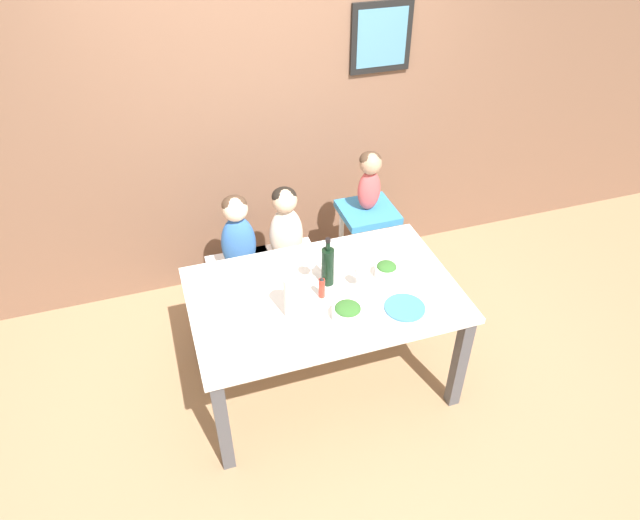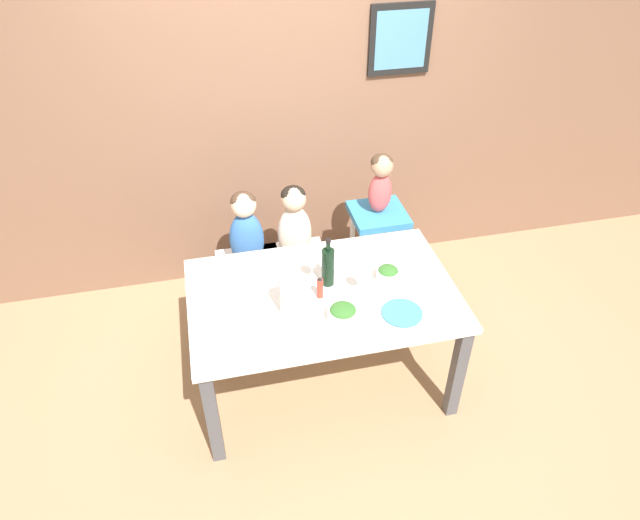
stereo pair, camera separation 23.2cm
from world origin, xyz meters
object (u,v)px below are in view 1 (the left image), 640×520
object	(u,v)px
wine_glass_far	(311,263)
salad_bowl_large	(348,312)
person_child_left	(237,232)
dinner_plate_back_right	(390,250)
chair_far_center	(288,267)
wine_glass_near	(360,272)
dinner_plate_back_left	(250,280)
person_child_center	(286,223)
dinner_plate_front_left	(248,340)
chair_far_left	(242,276)
chair_right_highchair	(367,228)
salad_bowl_small	(386,270)
wine_bottle	(328,265)
person_baby_right	(370,176)
paper_towel_roll	(293,297)
dinner_plate_front_right	(405,308)

from	to	relation	value
wine_glass_far	salad_bowl_large	bearing A→B (deg)	-77.18
person_child_left	dinner_plate_back_right	distance (m)	0.99
chair_far_center	wine_glass_near	xyz separation A→B (m)	(0.24, -0.74, 0.47)
dinner_plate_back_left	wine_glass_near	bearing A→B (deg)	-23.91
wine_glass_near	dinner_plate_back_left	bearing A→B (deg)	156.09
person_child_center	dinner_plate_front_left	bearing A→B (deg)	-115.82
chair_far_center	chair_far_left	bearing A→B (deg)	180.00
chair_right_highchair	wine_glass_far	xyz separation A→B (m)	(-0.59, -0.58, 0.26)
wine_glass_far	dinner_plate_front_left	xyz separation A→B (m)	(-0.46, -0.38, -0.11)
chair_far_left	dinner_plate_back_left	size ratio (longest dim) A/B	1.99
person_child_left	salad_bowl_large	world-z (taller)	person_child_left
wine_glass_far	salad_bowl_small	distance (m)	0.45
chair_far_left	dinner_plate_back_right	bearing A→B (deg)	-28.74
chair_far_left	wine_bottle	xyz separation A→B (m)	(0.40, -0.64, 0.48)
salad_bowl_large	dinner_plate_front_left	bearing A→B (deg)	-179.96
chair_right_highchair	dinner_plate_back_right	world-z (taller)	chair_right_highchair
wine_bottle	wine_glass_near	bearing A→B (deg)	-31.87
wine_glass_far	salad_bowl_large	xyz separation A→B (m)	(0.09, -0.38, -0.07)
chair_far_center	dinner_plate_front_left	bearing A→B (deg)	-115.85
person_baby_right	paper_towel_roll	world-z (taller)	person_baby_right
chair_right_highchair	salad_bowl_small	size ratio (longest dim) A/B	5.51
wine_bottle	wine_glass_near	size ratio (longest dim) A/B	1.90
chair_far_center	wine_glass_near	world-z (taller)	wine_glass_near
chair_far_center	dinner_plate_front_left	xyz separation A→B (m)	(-0.46, -0.96, 0.36)
person_child_center	wine_bottle	bearing A→B (deg)	-83.38
salad_bowl_small	wine_glass_far	bearing A→B (deg)	165.29
dinner_plate_front_left	dinner_plate_back_right	size ratio (longest dim) A/B	1.00
chair_far_center	dinner_plate_front_right	world-z (taller)	dinner_plate_front_right
wine_glass_near	salad_bowl_large	bearing A→B (deg)	-125.80
person_child_center	wine_glass_near	distance (m)	0.79
wine_glass_far	dinner_plate_front_left	world-z (taller)	wine_glass_far
chair_far_left	person_child_center	bearing A→B (deg)	0.23
person_child_left	person_child_center	world-z (taller)	same
wine_bottle	wine_glass_near	world-z (taller)	wine_bottle
wine_bottle	dinner_plate_back_left	world-z (taller)	wine_bottle
person_child_left	wine_bottle	world-z (taller)	wine_bottle
person_child_center	chair_far_left	bearing A→B (deg)	-179.77
person_child_left	paper_towel_roll	xyz separation A→B (m)	(0.14, -0.84, 0.11)
paper_towel_roll	wine_glass_near	xyz separation A→B (m)	(0.42, 0.10, -0.01)
chair_far_center	salad_bowl_small	distance (m)	0.90
chair_far_left	dinner_plate_back_right	xyz separation A→B (m)	(0.87, -0.48, 0.36)
person_child_center	dinner_plate_front_right	bearing A→B (deg)	-67.52
person_baby_right	salad_bowl_large	xyz separation A→B (m)	(-0.50, -0.96, -0.23)
chair_far_left	dinner_plate_back_right	size ratio (longest dim) A/B	1.99
chair_far_left	dinner_plate_front_left	world-z (taller)	dinner_plate_front_left
dinner_plate_front_right	salad_bowl_large	bearing A→B (deg)	174.95
person_child_left	chair_far_left	bearing A→B (deg)	-90.00
dinner_plate_front_right	dinner_plate_back_left	bearing A→B (deg)	146.55
chair_far_left	wine_glass_far	bearing A→B (deg)	-61.04
salad_bowl_small	paper_towel_roll	bearing A→B (deg)	-166.20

